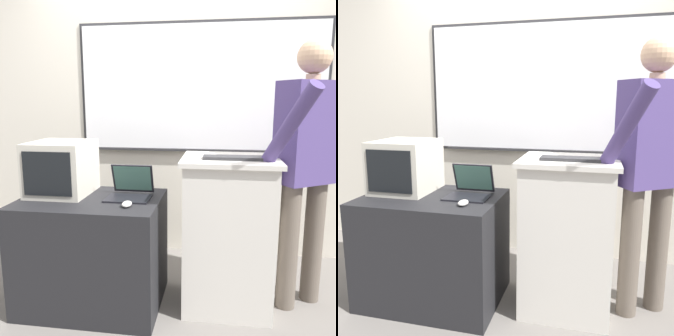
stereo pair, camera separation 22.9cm
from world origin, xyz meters
The scene contains 10 objects.
ground_plane centered at (0.00, 0.00, 0.00)m, with size 30.00×30.00×0.00m, color slate.
back_wall centered at (0.01, 1.28, 1.45)m, with size 6.40×0.17×2.91m.
lectern_podium centered at (0.49, 0.36, 0.52)m, with size 0.62×0.54×1.04m.
side_desk centered at (-0.43, 0.25, 0.38)m, with size 0.94×0.67×0.75m.
person_presenter centered at (0.98, 0.43, 1.03)m, with size 0.58×0.73×1.77m.
laptop centered at (-0.18, 0.34, 0.82)m, with size 0.29×0.28×0.21m.
wireless_keyboard centered at (0.50, 0.29, 1.05)m, with size 0.39×0.12×0.02m.
computer_mouse_by_laptop centered at (-0.14, 0.10, 0.77)m, with size 0.06×0.10×0.03m.
computer_mouse_by_keyboard centered at (0.73, 0.28, 1.05)m, with size 0.06×0.10×0.03m.
crt_monitor centered at (-0.67, 0.35, 0.94)m, with size 0.40×0.44×0.37m.
Camera 1 is at (0.42, -1.95, 1.40)m, focal length 38.00 mm.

